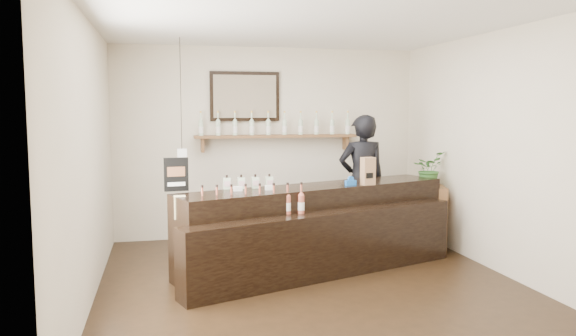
{
  "coord_description": "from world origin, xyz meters",
  "views": [
    {
      "loc": [
        -1.56,
        -5.72,
        1.9
      ],
      "look_at": [
        -0.1,
        0.7,
        1.2
      ],
      "focal_mm": 35.0,
      "sensor_mm": 36.0,
      "label": 1
    }
  ],
  "objects": [
    {
      "name": "promo_sign",
      "position": [
        -1.4,
        0.62,
        1.17
      ],
      "size": [
        0.27,
        0.04,
        0.38
      ],
      "color": "black",
      "rests_on": "counter"
    },
    {
      "name": "shopkeeper",
      "position": [
        1.13,
        1.55,
        1.03
      ],
      "size": [
        0.75,
        0.5,
        2.06
      ],
      "primitive_type": "imported",
      "rotation": [
        0.0,
        0.0,
        3.15
      ],
      "color": "black",
      "rests_on": "ground"
    },
    {
      "name": "tape_dispenser",
      "position": [
        0.66,
        0.64,
        1.03
      ],
      "size": [
        0.14,
        0.08,
        0.11
      ],
      "color": "#195BB4",
      "rests_on": "counter"
    },
    {
      "name": "room_shell",
      "position": [
        0.0,
        0.0,
        1.7
      ],
      "size": [
        5.0,
        5.0,
        5.0
      ],
      "color": "beige",
      "rests_on": "ground"
    },
    {
      "name": "side_cabinet",
      "position": [
        2.0,
        1.29,
        0.43
      ],
      "size": [
        0.57,
        0.68,
        0.85
      ],
      "color": "brown",
      "rests_on": "ground"
    },
    {
      "name": "potted_plant",
      "position": [
        2.0,
        1.29,
        1.09
      ],
      "size": [
        0.56,
        0.55,
        0.47
      ],
      "primitive_type": "imported",
      "rotation": [
        0.0,
        0.0,
        0.67
      ],
      "color": "#336729",
      "rests_on": "side_cabinet"
    },
    {
      "name": "back_wall_decor",
      "position": [
        -0.16,
        2.37,
        1.76
      ],
      "size": [
        2.66,
        0.96,
        1.69
      ],
      "color": "brown",
      "rests_on": "ground"
    },
    {
      "name": "paper_bag",
      "position": [
        0.88,
        0.64,
        1.15
      ],
      "size": [
        0.17,
        0.14,
        0.34
      ],
      "color": "#916A46",
      "rests_on": "counter"
    },
    {
      "name": "counter",
      "position": [
        0.24,
        0.57,
        0.46
      ],
      "size": [
        3.52,
        2.06,
        1.15
      ],
      "color": "black",
      "rests_on": "ground"
    },
    {
      "name": "ground",
      "position": [
        0.0,
        0.0,
        0.0
      ],
      "size": [
        5.0,
        5.0,
        0.0
      ],
      "primitive_type": "plane",
      "color": "black",
      "rests_on": "ground"
    }
  ]
}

